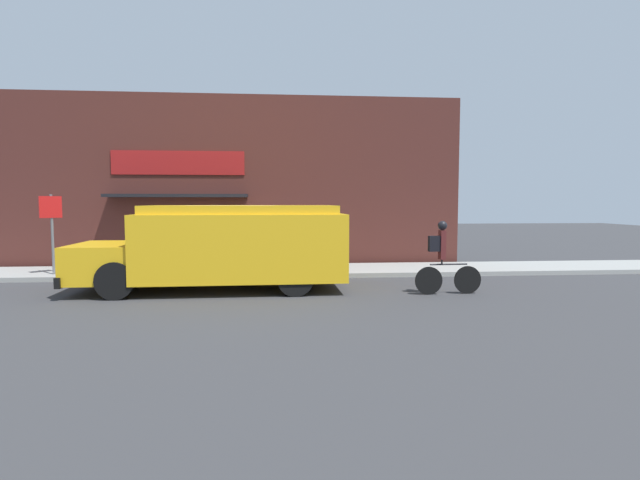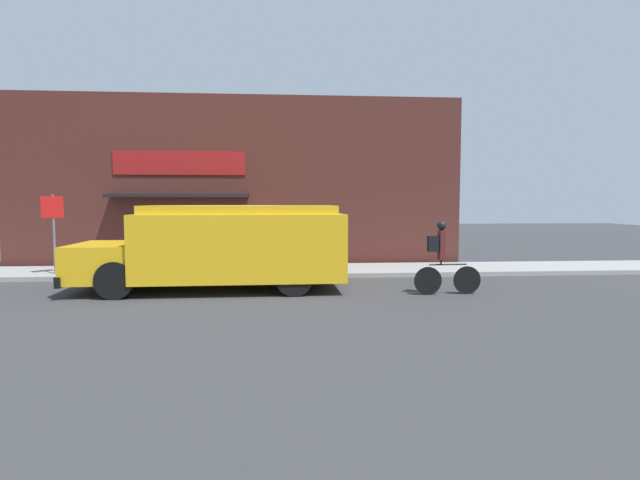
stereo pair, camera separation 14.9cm
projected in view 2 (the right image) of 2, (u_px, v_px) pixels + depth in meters
name	position (u px, v px, depth m)	size (l,w,h in m)	color
ground_plane	(230.00, 279.00, 13.84)	(70.00, 70.00, 0.00)	#38383A
sidewalk	(234.00, 271.00, 15.02)	(28.00, 2.39, 0.13)	#999993
storefront	(235.00, 182.00, 16.27)	(14.89, 0.92, 5.61)	#4C231E
school_bus	(225.00, 245.00, 12.17)	(6.44, 2.84, 2.06)	yellow
cyclist	(443.00, 259.00, 11.52)	(1.60, 0.21, 1.71)	black
stop_sign_post	(53.00, 221.00, 13.87)	(0.45, 0.45, 2.23)	slate
trash_bin	(236.00, 251.00, 15.67)	(0.46, 0.46, 0.93)	#2D5138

